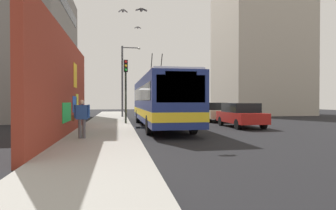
# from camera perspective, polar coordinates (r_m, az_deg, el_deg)

# --- Properties ---
(ground_plane) EXTENTS (80.00, 80.00, 0.00)m
(ground_plane) POSITION_cam_1_polar(r_m,az_deg,el_deg) (18.60, -7.34, -4.48)
(ground_plane) COLOR black
(sidewalk_slab) EXTENTS (48.00, 3.20, 0.15)m
(sidewalk_slab) POSITION_cam_1_polar(r_m,az_deg,el_deg) (18.58, -12.29, -4.27)
(sidewalk_slab) COLOR #9E9B93
(sidewalk_slab) RESTS_ON ground_plane
(graffiti_wall) EXTENTS (12.94, 0.32, 4.81)m
(graffiti_wall) POSITION_cam_1_polar(r_m,az_deg,el_deg) (14.20, -20.09, 3.53)
(graffiti_wall) COLOR maroon
(graffiti_wall) RESTS_ON ground_plane
(building_far_left) EXTENTS (13.89, 7.00, 12.83)m
(building_far_left) POSITION_cam_1_polar(r_m,az_deg,el_deg) (30.35, -26.26, 9.65)
(building_far_left) COLOR gray
(building_far_left) RESTS_ON ground_plane
(building_far_right) EXTENTS (9.36, 9.96, 15.81)m
(building_far_right) POSITION_cam_1_polar(r_m,az_deg,el_deg) (38.45, 18.06, 10.05)
(building_far_right) COLOR #B2A899
(building_far_right) RESTS_ON ground_plane
(city_bus) EXTENTS (12.53, 2.58, 5.02)m
(city_bus) POSITION_cam_1_polar(r_m,az_deg,el_deg) (18.31, -1.66, 1.09)
(city_bus) COLOR navy
(city_bus) RESTS_ON ground_plane
(parked_car_red) EXTENTS (4.19, 1.89, 1.58)m
(parked_car_red) POSITION_cam_1_polar(r_m,az_deg,el_deg) (18.97, 14.49, -1.87)
(parked_car_red) COLOR #B21E19
(parked_car_red) RESTS_ON ground_plane
(parked_car_champagne) EXTENTS (4.13, 1.86, 1.58)m
(parked_car_champagne) POSITION_cam_1_polar(r_m,az_deg,el_deg) (23.95, 9.13, -1.30)
(parked_car_champagne) COLOR #C6B793
(parked_car_champagne) RESTS_ON ground_plane
(pedestrian_near_wall) EXTENTS (0.22, 0.73, 1.62)m
(pedestrian_near_wall) POSITION_cam_1_polar(r_m,az_deg,el_deg) (12.35, -17.10, -2.12)
(pedestrian_near_wall) COLOR #595960
(pedestrian_near_wall) RESTS_ON sidewalk_slab
(traffic_light) EXTENTS (0.49, 0.28, 4.44)m
(traffic_light) POSITION_cam_1_polar(r_m,az_deg,el_deg) (19.85, -8.56, 4.87)
(traffic_light) COLOR #2D382D
(traffic_light) RESTS_ON sidewalk_slab
(street_lamp) EXTENTS (0.44, 1.88, 7.00)m
(street_lamp) POSITION_cam_1_polar(r_m,az_deg,el_deg) (28.30, -8.82, 5.77)
(street_lamp) COLOR #4C4C51
(street_lamp) RESTS_ON sidewalk_slab
(flying_pigeons) EXTENTS (10.01, 3.93, 3.17)m
(flying_pigeons) POSITION_cam_1_polar(r_m,az_deg,el_deg) (18.29, -5.28, 19.19)
(flying_pigeons) COLOR #47474C
(curbside_puddle) EXTENTS (1.44, 1.44, 0.00)m
(curbside_puddle) POSITION_cam_1_polar(r_m,az_deg,el_deg) (18.29, -5.41, -4.56)
(curbside_puddle) COLOR black
(curbside_puddle) RESTS_ON ground_plane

